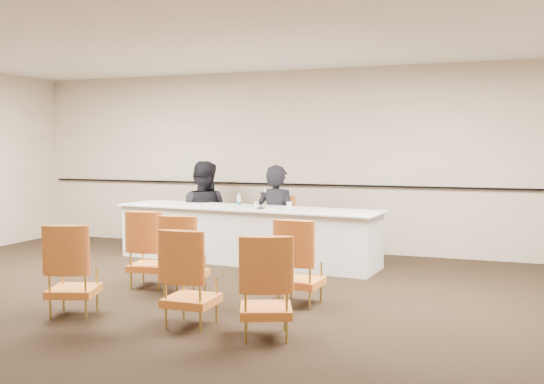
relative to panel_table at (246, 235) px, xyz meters
The scene contains 20 objects.
floor 2.72m from the panel_table, 81.03° to the right, with size 10.00×10.00×0.00m, color black.
ceiling 3.73m from the panel_table, 81.03° to the right, with size 10.00×10.00×0.00m, color white.
wall_back 1.78m from the panel_table, 72.69° to the left, with size 10.00×0.04×3.00m, color #B5A48E.
wall_rail 1.53m from the panel_table, 72.19° to the left, with size 9.80×0.04×0.03m, color black.
panel_table is the anchor object (origin of this frame).
panelist_main 0.64m from the panel_table, 64.19° to the left, with size 0.69×0.45×1.89m, color black.
panelist_main_chair 0.64m from the panel_table, 64.19° to the left, with size 0.50×0.50×0.95m, color orange, non-canonical shape.
panelist_second 1.29m from the panel_table, 146.83° to the left, with size 0.93×0.73×1.92m, color black.
panelist_second_chair 1.29m from the panel_table, 146.83° to the left, with size 0.50×0.50×0.95m, color orange, non-canonical shape.
papers 0.57m from the panel_table, 11.13° to the right, with size 0.30×0.22×0.00m, color white.
microphone 0.66m from the panel_table, 28.80° to the right, with size 0.10×0.21×0.29m, color black, non-canonical shape.
water_bottle 0.53m from the panel_table, behind, with size 0.06×0.06×0.21m, color #16737D, non-canonical shape.
drinking_glass 0.51m from the panel_table, 22.81° to the right, with size 0.06×0.06×0.10m, color silver.
coffee_cup 0.89m from the panel_table, 13.22° to the right, with size 0.08×0.08×0.12m, color white.
aud_chair_front_left 1.96m from the panel_table, 104.63° to the right, with size 0.50×0.50×0.95m, color orange, non-canonical shape.
aud_chair_front_mid 2.16m from the panel_table, 86.72° to the right, with size 0.50×0.50×0.95m, color orange, non-canonical shape.
aud_chair_front_right 2.57m from the panel_table, 54.19° to the right, with size 0.50×0.50×0.95m, color orange, non-canonical shape.
aud_chair_back_left 3.32m from the panel_table, 99.67° to the right, with size 0.50×0.50×0.95m, color orange, non-canonical shape.
aud_chair_back_mid 3.29m from the panel_table, 76.68° to the right, with size 0.50×0.50×0.95m, color orange, non-canonical shape.
aud_chair_back_right 3.64m from the panel_table, 64.68° to the right, with size 0.50×0.50×0.95m, color orange, non-canonical shape.
Camera 1 is at (3.04, -5.67, 1.72)m, focal length 40.00 mm.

